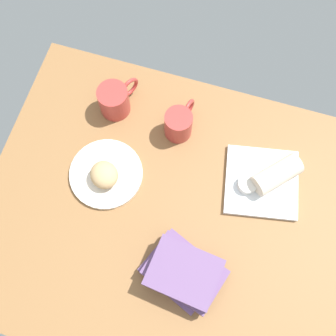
% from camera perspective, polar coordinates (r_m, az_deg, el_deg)
% --- Properties ---
extents(dining_table, '(1.10, 0.90, 0.04)m').
position_cam_1_polar(dining_table, '(1.31, 0.13, -6.04)').
color(dining_table, olive).
rests_on(dining_table, ground).
extents(round_plate, '(0.22, 0.22, 0.01)m').
position_cam_1_polar(round_plate, '(1.33, -8.07, -0.76)').
color(round_plate, silver).
rests_on(round_plate, dining_table).
extents(scone_pastry, '(0.12, 0.12, 0.06)m').
position_cam_1_polar(scone_pastry, '(1.29, -8.33, -0.89)').
color(scone_pastry, tan).
rests_on(scone_pastry, round_plate).
extents(square_plate, '(0.25, 0.25, 0.02)m').
position_cam_1_polar(square_plate, '(1.34, 12.09, -1.82)').
color(square_plate, white).
rests_on(square_plate, dining_table).
extents(sauce_cup, '(0.06, 0.06, 0.03)m').
position_cam_1_polar(sauce_cup, '(1.30, 10.32, -2.10)').
color(sauce_cup, silver).
rests_on(sauce_cup, square_plate).
extents(breakfast_wrap, '(0.15, 0.15, 0.07)m').
position_cam_1_polar(breakfast_wrap, '(1.31, 14.01, -0.84)').
color(breakfast_wrap, beige).
rests_on(breakfast_wrap, square_plate).
extents(book_stack, '(0.25, 0.21, 0.09)m').
position_cam_1_polar(book_stack, '(1.22, 2.03, -13.42)').
color(book_stack, '#6B4C7A').
rests_on(book_stack, dining_table).
extents(coffee_mug, '(0.09, 0.14, 0.10)m').
position_cam_1_polar(coffee_mug, '(1.33, 1.45, 5.85)').
color(coffee_mug, '#B23833').
rests_on(coffee_mug, dining_table).
extents(second_mug, '(0.10, 0.14, 0.10)m').
position_cam_1_polar(second_mug, '(1.37, -6.95, 8.84)').
color(second_mug, '#B23833').
rests_on(second_mug, dining_table).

